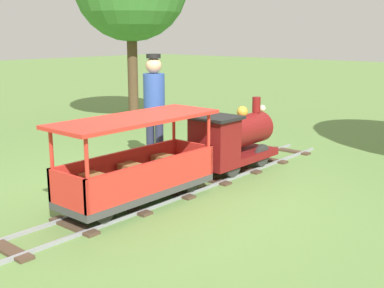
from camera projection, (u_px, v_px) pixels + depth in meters
ground_plane at (173, 193)px, 6.00m from camera, size 60.00×60.00×0.00m
track at (191, 185)px, 6.24m from camera, size 0.67×5.70×0.04m
locomotive at (232, 138)px, 6.79m from camera, size 0.63×1.45×0.96m
passenger_car at (138, 169)px, 5.49m from camera, size 0.73×2.00×0.97m
conductor_person at (154, 102)px, 6.96m from camera, size 0.30×0.30×1.62m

